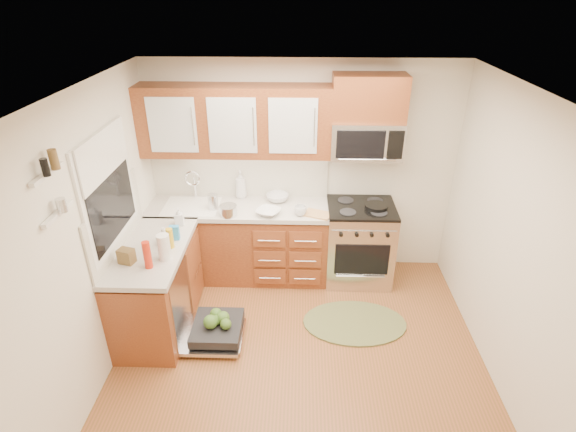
{
  "coord_description": "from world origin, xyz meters",
  "views": [
    {
      "loc": [
        -0.01,
        -3.1,
        3.21
      ],
      "look_at": [
        -0.13,
        0.85,
        1.12
      ],
      "focal_mm": 28.0,
      "sensor_mm": 36.0,
      "label": 1
    }
  ],
  "objects_px": {
    "sink": "(193,216)",
    "skillet": "(376,207)",
    "stock_pot": "(228,211)",
    "upper_cabinets": "(235,121)",
    "bowl_b": "(278,198)",
    "dishwasher": "(214,331)",
    "rug": "(355,323)",
    "microwave": "(366,139)",
    "cup": "(300,211)",
    "bowl_a": "(268,212)",
    "paper_towel_roll": "(164,247)",
    "range": "(359,243)",
    "cutting_board": "(318,214)"
  },
  "relations": [
    {
      "from": "dishwasher",
      "to": "stock_pot",
      "type": "bearing_deg",
      "value": 86.1
    },
    {
      "from": "dishwasher",
      "to": "paper_towel_roll",
      "type": "xyz_separation_m",
      "value": [
        -0.39,
        0.04,
        0.95
      ]
    },
    {
      "from": "sink",
      "to": "stock_pot",
      "type": "xyz_separation_m",
      "value": [
        0.45,
        -0.2,
        0.18
      ]
    },
    {
      "from": "dishwasher",
      "to": "skillet",
      "type": "relative_size",
      "value": 2.76
    },
    {
      "from": "upper_cabinets",
      "to": "skillet",
      "type": "relative_size",
      "value": 8.09
    },
    {
      "from": "bowl_b",
      "to": "range",
      "type": "bearing_deg",
      "value": -10.05
    },
    {
      "from": "skillet",
      "to": "upper_cabinets",
      "type": "bearing_deg",
      "value": 173.0
    },
    {
      "from": "range",
      "to": "skillet",
      "type": "bearing_deg",
      "value": -16.87
    },
    {
      "from": "microwave",
      "to": "stock_pot",
      "type": "xyz_separation_m",
      "value": [
        -1.48,
        -0.33,
        -0.72
      ]
    },
    {
      "from": "rug",
      "to": "sink",
      "type": "bearing_deg",
      "value": 155.02
    },
    {
      "from": "upper_cabinets",
      "to": "bowl_b",
      "type": "xyz_separation_m",
      "value": [
        0.45,
        0.03,
        -0.91
      ]
    },
    {
      "from": "rug",
      "to": "dishwasher",
      "type": "bearing_deg",
      "value": -169.4
    },
    {
      "from": "upper_cabinets",
      "to": "cutting_board",
      "type": "xyz_separation_m",
      "value": [
        0.91,
        -0.32,
        -0.94
      ]
    },
    {
      "from": "bowl_a",
      "to": "bowl_b",
      "type": "bearing_deg",
      "value": 76.53
    },
    {
      "from": "microwave",
      "to": "skillet",
      "type": "distance_m",
      "value": 0.76
    },
    {
      "from": "bowl_a",
      "to": "upper_cabinets",
      "type": "bearing_deg",
      "value": 138.08
    },
    {
      "from": "skillet",
      "to": "cup",
      "type": "xyz_separation_m",
      "value": [
        -0.85,
        -0.13,
        0.01
      ]
    },
    {
      "from": "microwave",
      "to": "rug",
      "type": "distance_m",
      "value": 1.96
    },
    {
      "from": "paper_towel_roll",
      "to": "skillet",
      "type": "bearing_deg",
      "value": 26.58
    },
    {
      "from": "cup",
      "to": "rug",
      "type": "bearing_deg",
      "value": -49.14
    },
    {
      "from": "dishwasher",
      "to": "rug",
      "type": "relative_size",
      "value": 0.65
    },
    {
      "from": "range",
      "to": "stock_pot",
      "type": "bearing_deg",
      "value": -171.91
    },
    {
      "from": "bowl_b",
      "to": "paper_towel_roll",
      "type": "bearing_deg",
      "value": -127.65
    },
    {
      "from": "microwave",
      "to": "bowl_b",
      "type": "height_order",
      "value": "microwave"
    },
    {
      "from": "upper_cabinets",
      "to": "range",
      "type": "relative_size",
      "value": 2.16
    },
    {
      "from": "range",
      "to": "sink",
      "type": "height_order",
      "value": "range"
    },
    {
      "from": "skillet",
      "to": "bowl_b",
      "type": "bearing_deg",
      "value": 168.99
    },
    {
      "from": "range",
      "to": "skillet",
      "type": "xyz_separation_m",
      "value": [
        0.15,
        -0.05,
        0.5
      ]
    },
    {
      "from": "sink",
      "to": "paper_towel_roll",
      "type": "xyz_separation_m",
      "value": [
        0.0,
        -1.08,
        0.25
      ]
    },
    {
      "from": "paper_towel_roll",
      "to": "cup",
      "type": "xyz_separation_m",
      "value": [
        1.24,
        0.91,
        -0.07
      ]
    },
    {
      "from": "upper_cabinets",
      "to": "cutting_board",
      "type": "bearing_deg",
      "value": -19.45
    },
    {
      "from": "rug",
      "to": "cutting_board",
      "type": "relative_size",
      "value": 3.75
    },
    {
      "from": "dishwasher",
      "to": "stock_pot",
      "type": "distance_m",
      "value": 1.28
    },
    {
      "from": "stock_pot",
      "to": "paper_towel_roll",
      "type": "distance_m",
      "value": 0.99
    },
    {
      "from": "sink",
      "to": "skillet",
      "type": "distance_m",
      "value": 2.09
    },
    {
      "from": "dishwasher",
      "to": "bowl_a",
      "type": "relative_size",
      "value": 2.75
    },
    {
      "from": "bowl_a",
      "to": "dishwasher",
      "type": "bearing_deg",
      "value": -117.61
    },
    {
      "from": "sink",
      "to": "cutting_board",
      "type": "bearing_deg",
      "value": -6.57
    },
    {
      "from": "cutting_board",
      "to": "cup",
      "type": "xyz_separation_m",
      "value": [
        -0.19,
        -0.01,
        0.04
      ]
    },
    {
      "from": "skillet",
      "to": "cutting_board",
      "type": "bearing_deg",
      "value": -168.88
    },
    {
      "from": "sink",
      "to": "paper_towel_roll",
      "type": "height_order",
      "value": "paper_towel_roll"
    },
    {
      "from": "stock_pot",
      "to": "upper_cabinets",
      "type": "bearing_deg",
      "value": 78.5
    },
    {
      "from": "rug",
      "to": "paper_towel_roll",
      "type": "relative_size",
      "value": 4.32
    },
    {
      "from": "sink",
      "to": "rug",
      "type": "xyz_separation_m",
      "value": [
        1.83,
        -0.85,
        -0.79
      ]
    },
    {
      "from": "cutting_board",
      "to": "bowl_a",
      "type": "distance_m",
      "value": 0.54
    },
    {
      "from": "range",
      "to": "paper_towel_roll",
      "type": "distance_m",
      "value": 2.29
    },
    {
      "from": "skillet",
      "to": "paper_towel_roll",
      "type": "height_order",
      "value": "paper_towel_roll"
    },
    {
      "from": "rug",
      "to": "bowl_b",
      "type": "relative_size",
      "value": 4.22
    },
    {
      "from": "microwave",
      "to": "stock_pot",
      "type": "bearing_deg",
      "value": -167.41
    },
    {
      "from": "dishwasher",
      "to": "cup",
      "type": "bearing_deg",
      "value": 48.27
    }
  ]
}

